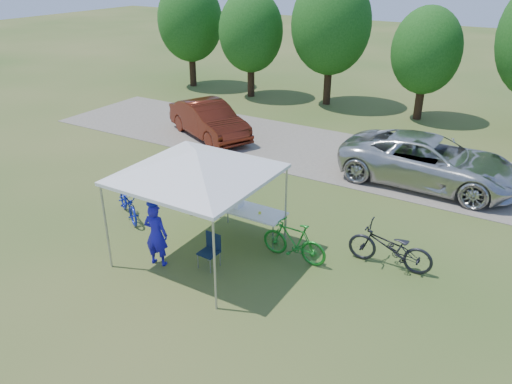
# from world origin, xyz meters

# --- Properties ---
(ground) EXTENTS (100.00, 100.00, 0.00)m
(ground) POSITION_xyz_m (0.00, 0.00, 0.00)
(ground) COLOR #2D5119
(ground) RESTS_ON ground
(gravel_strip) EXTENTS (24.00, 5.00, 0.02)m
(gravel_strip) POSITION_xyz_m (0.00, 8.00, 0.01)
(gravel_strip) COLOR gray
(gravel_strip) RESTS_ON ground
(canopy) EXTENTS (4.53, 4.53, 3.00)m
(canopy) POSITION_xyz_m (0.00, 0.00, 2.65)
(canopy) COLOR #A5A5AA
(canopy) RESTS_ON ground
(treeline) EXTENTS (24.89, 4.28, 6.30)m
(treeline) POSITION_xyz_m (-0.29, 14.05, 3.53)
(treeline) COLOR #382314
(treeline) RESTS_ON ground
(folding_table) EXTENTS (1.89, 0.79, 0.78)m
(folding_table) POSITION_xyz_m (0.53, 1.36, 0.73)
(folding_table) COLOR white
(folding_table) RESTS_ON ground
(folding_chair) EXTENTS (0.43, 0.45, 0.81)m
(folding_chair) POSITION_xyz_m (0.47, -0.23, 0.48)
(folding_chair) COLOR #0D1B32
(folding_chair) RESTS_ON ground
(cooler) EXTENTS (0.48, 0.32, 0.34)m
(cooler) POSITION_xyz_m (0.06, 1.36, 0.95)
(cooler) COLOR white
(cooler) RESTS_ON folding_table
(ice_cream_cup) EXTENTS (0.07, 0.07, 0.05)m
(ice_cream_cup) POSITION_xyz_m (0.87, 1.31, 0.80)
(ice_cream_cup) COLOR #DEEE38
(ice_cream_cup) RESTS_ON folding_table
(cyclist) EXTENTS (0.64, 0.48, 1.57)m
(cyclist) POSITION_xyz_m (-0.65, -0.83, 0.79)
(cyclist) COLOR #1C16B9
(cyclist) RESTS_ON ground
(bike_blue) EXTENTS (1.76, 1.40, 0.90)m
(bike_blue) POSITION_xyz_m (-2.90, 0.54, 0.45)
(bike_blue) COLOR #1220A1
(bike_blue) RESTS_ON ground
(bike_green) EXTENTS (1.68, 0.50, 1.01)m
(bike_green) POSITION_xyz_m (2.01, 0.99, 0.50)
(bike_green) COLOR #1C8124
(bike_green) RESTS_ON ground
(bike_dark) EXTENTS (2.00, 0.78, 1.04)m
(bike_dark) POSITION_xyz_m (4.05, 1.86, 0.52)
(bike_dark) COLOR black
(bike_dark) RESTS_ON ground
(minivan) EXTENTS (5.53, 2.58, 1.53)m
(minivan) POSITION_xyz_m (3.64, 7.10, 0.79)
(minivan) COLOR silver
(minivan) RESTS_ON gravel_strip
(sedan) EXTENTS (4.52, 3.17, 1.41)m
(sedan) POSITION_xyz_m (-5.00, 7.25, 0.73)
(sedan) COLOR #561B0E
(sedan) RESTS_ON gravel_strip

